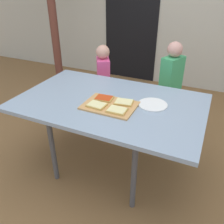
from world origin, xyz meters
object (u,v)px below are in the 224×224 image
object	(u,v)px
dining_table	(110,106)
pizza_slice_near_right	(117,110)
child_left	(103,80)
pizza_slice_far_right	(124,102)
pizza_slice_near_left	(97,105)
child_right	(170,84)
pizza_slice_far_left	(104,98)
plate_white_right	(153,104)
cutting_board	(110,105)

from	to	relation	value
dining_table	pizza_slice_near_right	size ratio (longest dim) A/B	10.51
child_left	pizza_slice_far_right	bearing A→B (deg)	-53.33
pizza_slice_near_left	child_right	xyz separation A→B (m)	(0.38, 0.96, -0.13)
pizza_slice_far_left	pizza_slice_near_left	bearing A→B (deg)	-89.37
dining_table	plate_white_right	size ratio (longest dim) A/B	6.55
dining_table	pizza_slice_near_right	xyz separation A→B (m)	(0.13, -0.16, 0.07)
pizza_slice_far_right	child_left	bearing A→B (deg)	126.67
pizza_slice_far_right	cutting_board	bearing A→B (deg)	-141.12
cutting_board	plate_white_right	bearing A→B (deg)	27.91
dining_table	pizza_slice_near_left	world-z (taller)	pizza_slice_near_left
pizza_slice_near_left	child_right	distance (m)	1.04
cutting_board	child_left	world-z (taller)	child_left
cutting_board	pizza_slice_near_right	bearing A→B (deg)	-36.34
cutting_board	child_right	bearing A→B (deg)	71.87
pizza_slice_far_right	pizza_slice_near_left	size ratio (longest dim) A/B	1.06
child_right	pizza_slice_near_right	bearing A→B (deg)	-101.75
pizza_slice_near_right	child_left	world-z (taller)	child_left
child_left	child_right	xyz separation A→B (m)	(0.77, 0.07, 0.05)
pizza_slice_near_right	pizza_slice_near_left	bearing A→B (deg)	177.19
pizza_slice_far_left	child_right	world-z (taller)	child_right
child_left	child_right	size ratio (longest dim) A/B	0.91
pizza_slice_near_right	plate_white_right	world-z (taller)	pizza_slice_near_right
pizza_slice_far_left	dining_table	bearing A→B (deg)	23.54
pizza_slice_far_right	plate_white_right	size ratio (longest dim) A/B	0.68
dining_table	cutting_board	world-z (taller)	cutting_board
pizza_slice_far_left	pizza_slice_near_left	world-z (taller)	same
pizza_slice_near_left	child_left	size ratio (longest dim) A/B	0.16
dining_table	pizza_slice_near_right	world-z (taller)	pizza_slice_near_right
pizza_slice_near_left	child_left	xyz separation A→B (m)	(-0.39, 0.89, -0.19)
pizza_slice_near_right	cutting_board	bearing A→B (deg)	143.66
pizza_slice_near_left	pizza_slice_near_right	bearing A→B (deg)	-2.81
cutting_board	pizza_slice_near_left	distance (m)	0.10
cutting_board	child_right	world-z (taller)	child_right
pizza_slice_near_right	pizza_slice_far_right	size ratio (longest dim) A/B	0.92
dining_table	pizza_slice_near_left	distance (m)	0.17
pizza_slice_near_right	child_right	size ratio (longest dim) A/B	0.14
child_left	dining_table	bearing A→B (deg)	-59.82
cutting_board	pizza_slice_near_left	size ratio (longest dim) A/B	2.75
pizza_slice_far_left	cutting_board	bearing A→B (deg)	-39.07
child_right	dining_table	bearing A→B (deg)	-112.49
pizza_slice_near_right	pizza_slice_far_left	world-z (taller)	same
dining_table	pizza_slice_far_right	bearing A→B (deg)	-6.70
pizza_slice_near_left	child_left	world-z (taller)	child_left
pizza_slice_near_right	pizza_slice_far_right	xyz separation A→B (m)	(-0.00, 0.14, 0.00)
pizza_slice_near_left	plate_white_right	bearing A→B (deg)	29.66
dining_table	pizza_slice_far_right	size ratio (longest dim) A/B	9.69
pizza_slice_near_right	pizza_slice_near_left	size ratio (longest dim) A/B	0.97
cutting_board	child_left	distance (m)	0.97
pizza_slice_near_left	cutting_board	bearing A→B (deg)	35.51
pizza_slice_near_right	pizza_slice_far_right	distance (m)	0.14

